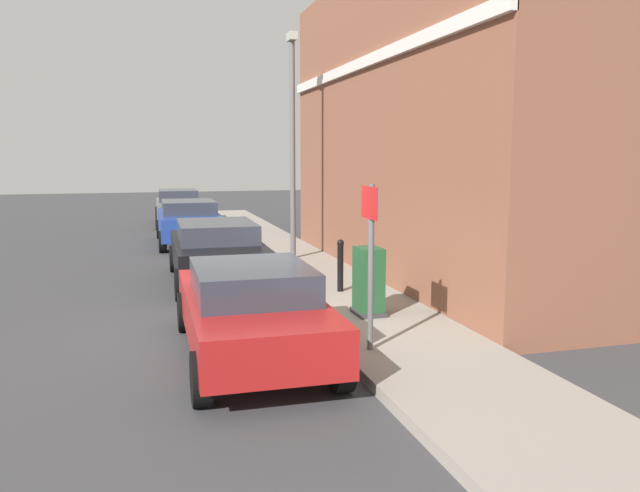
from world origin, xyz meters
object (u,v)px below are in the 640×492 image
Objects in this scene: bollard_near_cabinet at (340,264)px; car_grey at (178,206)px; street_sign at (371,242)px; lamppost at (292,136)px; car_red at (251,309)px; car_black at (217,250)px; utility_cabinet at (369,284)px; car_blue at (189,221)px.

car_grey is at bearing 99.21° from bollard_near_cabinet.
bollard_near_cabinet is 0.45× the size of street_sign.
bollard_near_cabinet is 0.18× the size of lamppost.
car_red is at bearing 160.63° from street_sign.
car_grey is at bearing 94.97° from street_sign.
car_black is 4.62m from utility_cabinet.
car_grey reaches higher than bollard_near_cabinet.
car_red is 17.53m from car_grey.
street_sign is (1.57, -12.35, 0.91)m from car_blue.
car_red is 1.02× the size of car_grey.
car_grey is at bearing 97.81° from utility_cabinet.
car_black is at bearing 103.38° from street_sign.
lamppost is at bearing 84.23° from street_sign.
street_sign reaches higher than car_grey.
car_black is 0.75× the size of lamppost.
car_blue is at bearing 2.10° from car_black.
car_blue is at bearing 118.27° from lamppost.
street_sign reaches higher than car_blue.
utility_cabinet is (2.07, -4.12, -0.06)m from car_black.
bollard_near_cabinet is (2.17, -2.24, -0.03)m from car_black.
car_black reaches higher than bollard_near_cabinet.
car_blue reaches higher than car_red.
street_sign is 0.40× the size of lamppost.
car_black reaches higher than utility_cabinet.
street_sign is 8.15m from lamppost.
utility_cabinet is at bearing -91.36° from lamppost.
utility_cabinet is (2.22, 1.28, -0.03)m from car_red.
lamppost reaches higher than car_red.
bollard_near_cabinet is (0.10, 1.88, 0.02)m from utility_cabinet.
car_grey is 1.82× the size of street_sign.
car_grey is 3.64× the size of utility_cabinet.
car_blue is 1.04× the size of car_grey.
lamppost is at bearing -151.47° from car_blue.
utility_cabinet reaches higher than bollard_near_cabinet.
car_blue is 5.62m from lamppost.
street_sign is at bearing -109.73° from utility_cabinet.
car_red is at bearing 179.24° from car_black.
lamppost reaches higher than street_sign.
car_blue is at bearing -178.68° from car_grey.
car_red is 0.75× the size of lamppost.
bollard_near_cabinet is (2.33, -14.37, -0.06)m from car_grey.
street_sign is at bearing -173.76° from car_grey.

